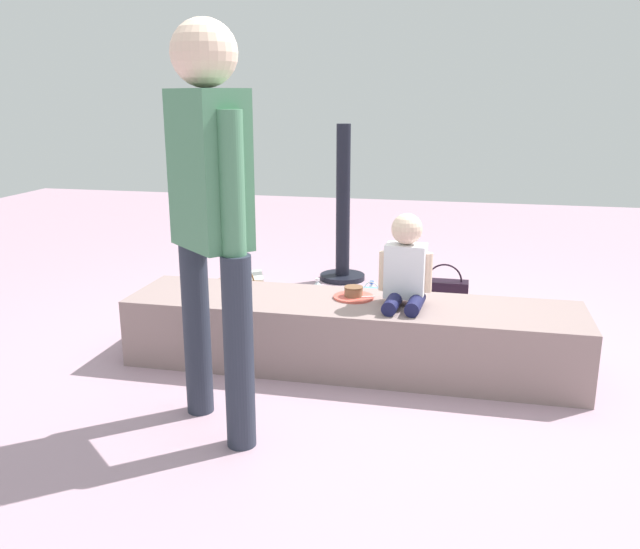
{
  "coord_description": "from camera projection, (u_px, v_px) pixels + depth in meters",
  "views": [
    {
      "loc": [
        0.56,
        -3.33,
        1.44
      ],
      "look_at": [
        -0.09,
        -0.39,
        0.62
      ],
      "focal_mm": 37.05,
      "sensor_mm": 36.0,
      "label": 1
    }
  ],
  "objects": [
    {
      "name": "ground_plane",
      "position": [
        351.0,
        365.0,
        3.64
      ],
      "size": [
        12.0,
        12.0,
        0.0
      ],
      "primitive_type": "plane",
      "color": "#AB8A9B"
    },
    {
      "name": "concrete_ledge",
      "position": [
        351.0,
        334.0,
        3.59
      ],
      "size": [
        2.44,
        0.55,
        0.37
      ],
      "primitive_type": "cube",
      "color": "gray",
      "rests_on": "ground_plane"
    },
    {
      "name": "child_seated",
      "position": [
        406.0,
        266.0,
        3.43
      ],
      "size": [
        0.28,
        0.32,
        0.48
      ],
      "color": "#171941",
      "rests_on": "concrete_ledge"
    },
    {
      "name": "adult_standing",
      "position": [
        210.0,
        196.0,
        2.69
      ],
      "size": [
        0.42,
        0.39,
        1.73
      ],
      "color": "#282E3C",
      "rests_on": "ground_plane"
    },
    {
      "name": "cake_plate",
      "position": [
        354.0,
        294.0,
        3.59
      ],
      "size": [
        0.22,
        0.22,
        0.07
      ],
      "color": "#E0594C",
      "rests_on": "concrete_ledge"
    },
    {
      "name": "gift_bag",
      "position": [
        379.0,
        308.0,
        4.18
      ],
      "size": [
        0.24,
        0.08,
        0.31
      ],
      "color": "#4C99E0",
      "rests_on": "ground_plane"
    },
    {
      "name": "railing_post",
      "position": [
        343.0,
        222.0,
        5.21
      ],
      "size": [
        0.36,
        0.36,
        1.23
      ],
      "color": "black",
      "rests_on": "ground_plane"
    },
    {
      "name": "water_bottle_near_gift",
      "position": [
        371.0,
        298.0,
        4.48
      ],
      "size": [
        0.06,
        0.06,
        0.23
      ],
      "color": "silver",
      "rests_on": "ground_plane"
    },
    {
      "name": "water_bottle_far_side",
      "position": [
        317.0,
        295.0,
        4.56
      ],
      "size": [
        0.07,
        0.07,
        0.22
      ],
      "color": "silver",
      "rests_on": "ground_plane"
    },
    {
      "name": "party_cup_red",
      "position": [
        339.0,
        323.0,
        4.15
      ],
      "size": [
        0.07,
        0.07,
        0.11
      ],
      "primitive_type": "cylinder",
      "color": "red",
      "rests_on": "ground_plane"
    },
    {
      "name": "cake_box_white",
      "position": [
        245.0,
        283.0,
        4.98
      ],
      "size": [
        0.35,
        0.35,
        0.13
      ],
      "primitive_type": "cube",
      "rotation": [
        0.0,
        0.0,
        0.36
      ],
      "color": "white",
      "rests_on": "ground_plane"
    },
    {
      "name": "handbag_black_leather",
      "position": [
        444.0,
        293.0,
        4.62
      ],
      "size": [
        0.33,
        0.13,
        0.31
      ],
      "color": "black",
      "rests_on": "ground_plane"
    },
    {
      "name": "handbag_brown_canvas",
      "position": [
        239.0,
        296.0,
        4.5
      ],
      "size": [
        0.32,
        0.12,
        0.33
      ],
      "color": "brown",
      "rests_on": "ground_plane"
    }
  ]
}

